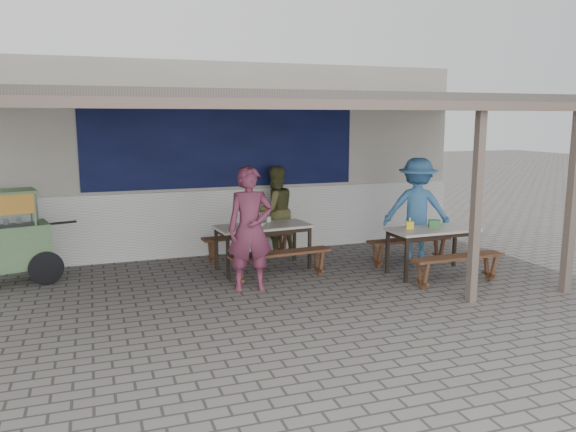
% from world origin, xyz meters
% --- Properties ---
extents(ground, '(60.00, 60.00, 0.00)m').
position_xyz_m(ground, '(0.00, 0.00, 0.00)').
color(ground, '#605C57').
rests_on(ground, ground).
extents(back_wall, '(9.00, 1.28, 3.50)m').
position_xyz_m(back_wall, '(-0.00, 3.58, 1.72)').
color(back_wall, beige).
rests_on(back_wall, ground).
extents(warung_roof, '(9.00, 4.21, 2.81)m').
position_xyz_m(warung_roof, '(0.02, 0.90, 2.71)').
color(warung_roof, '#4E4743').
rests_on(warung_roof, ground).
extents(table_left, '(1.61, 0.86, 0.75)m').
position_xyz_m(table_left, '(0.13, 1.66, 0.67)').
color(table_left, beige).
rests_on(table_left, ground).
extents(bench_left_street, '(1.67, 0.43, 0.45)m').
position_xyz_m(bench_left_street, '(0.19, 0.95, 0.34)').
color(bench_left_street, brown).
rests_on(bench_left_street, ground).
extents(bench_left_wall, '(1.67, 0.43, 0.45)m').
position_xyz_m(bench_left_wall, '(0.06, 2.37, 0.34)').
color(bench_left_wall, brown).
rests_on(bench_left_wall, ground).
extents(table_right, '(1.45, 0.72, 0.75)m').
position_xyz_m(table_right, '(2.63, 0.49, 0.67)').
color(table_right, beige).
rests_on(table_right, ground).
extents(bench_right_street, '(1.54, 0.32, 0.45)m').
position_xyz_m(bench_right_street, '(2.65, -0.16, 0.34)').
color(bench_right_street, brown).
rests_on(bench_right_street, ground).
extents(bench_right_wall, '(1.54, 0.32, 0.45)m').
position_xyz_m(bench_right_wall, '(2.61, 1.15, 0.34)').
color(bench_right_wall, brown).
rests_on(bench_right_wall, ground).
extents(vendor_cart, '(1.70, 0.99, 1.44)m').
position_xyz_m(vendor_cart, '(-3.81, 2.09, 0.78)').
color(vendor_cart, '#6E9160').
rests_on(vendor_cart, ground).
extents(patron_street_side, '(0.72, 0.53, 1.82)m').
position_xyz_m(patron_street_side, '(-0.37, 0.63, 0.91)').
color(patron_street_side, brown).
rests_on(patron_street_side, ground).
extents(patron_wall_side, '(0.90, 0.75, 1.64)m').
position_xyz_m(patron_wall_side, '(0.65, 2.63, 0.82)').
color(patron_wall_side, brown).
rests_on(patron_wall_side, ground).
extents(patron_right_table, '(1.35, 1.20, 1.81)m').
position_xyz_m(patron_right_table, '(2.93, 1.45, 0.91)').
color(patron_right_table, '#427DB8').
rests_on(patron_right_table, ground).
extents(tissue_box, '(0.15, 0.15, 0.12)m').
position_xyz_m(tissue_box, '(2.28, 0.62, 0.81)').
color(tissue_box, yellow).
rests_on(tissue_box, table_right).
extents(donation_box, '(0.21, 0.18, 0.12)m').
position_xyz_m(donation_box, '(2.71, 0.58, 0.81)').
color(donation_box, '#398041').
rests_on(donation_box, table_right).
extents(condiment_jar, '(0.08, 0.08, 0.09)m').
position_xyz_m(condiment_jar, '(0.31, 1.93, 0.80)').
color(condiment_jar, silver).
rests_on(condiment_jar, table_left).
extents(condiment_bowl, '(0.29, 0.29, 0.05)m').
position_xyz_m(condiment_bowl, '(0.04, 1.61, 0.78)').
color(condiment_bowl, white).
rests_on(condiment_bowl, table_left).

